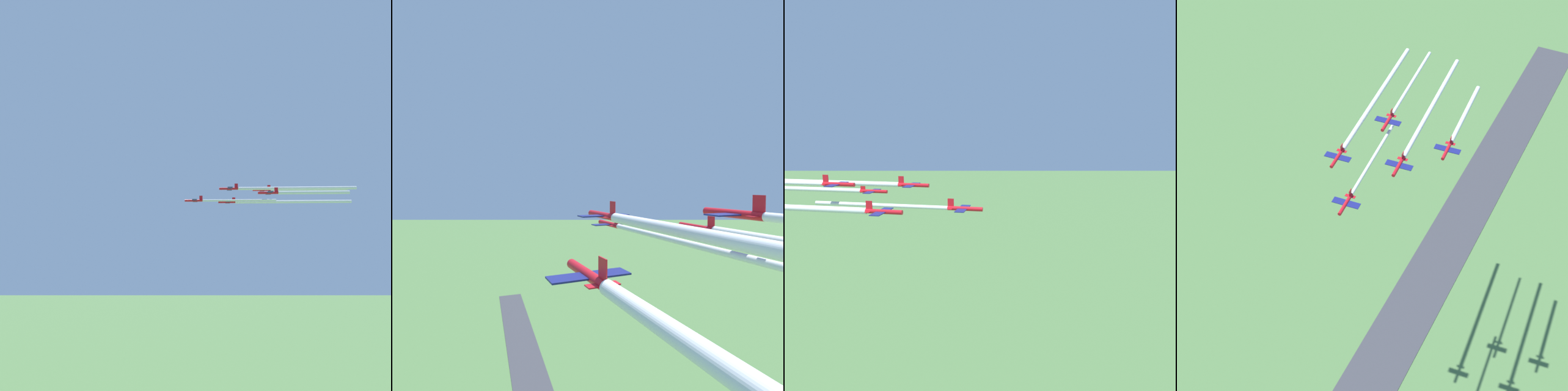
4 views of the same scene
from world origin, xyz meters
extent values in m
cylinder|color=red|center=(5.85, -8.70, 103.61)|extent=(7.70, 4.27, 0.98)
cube|color=navy|center=(6.33, -8.93, 103.61)|extent=(5.09, 7.70, 0.16)
cube|color=red|center=(8.84, -10.09, 104.84)|extent=(1.35, 0.71, 1.96)
cube|color=red|center=(8.84, -10.09, 103.61)|extent=(2.09, 3.00, 0.11)
cylinder|color=red|center=(15.95, -23.31, 107.12)|extent=(7.70, 4.27, 0.98)
cube|color=navy|center=(16.44, -23.53, 107.12)|extent=(5.09, 7.70, 0.16)
cube|color=red|center=(18.95, -24.70, 108.35)|extent=(1.35, 0.71, 1.96)
cube|color=red|center=(18.95, -24.70, 107.12)|extent=(2.09, 3.00, 0.11)
cylinder|color=red|center=(23.53, -6.97, 104.34)|extent=(7.70, 4.27, 0.98)
cube|color=navy|center=(24.01, -7.19, 104.34)|extent=(5.09, 7.70, 0.16)
cube|color=red|center=(26.52, -8.35, 105.57)|extent=(1.35, 0.71, 1.96)
cube|color=red|center=(26.52, -8.35, 104.34)|extent=(2.09, 3.00, 0.11)
cylinder|color=red|center=(26.06, -37.92, 103.46)|extent=(7.70, 4.27, 0.98)
cube|color=navy|center=(26.54, -38.14, 103.46)|extent=(5.09, 7.70, 0.16)
cube|color=red|center=(29.05, -39.31, 104.69)|extent=(1.35, 0.71, 1.96)
cube|color=red|center=(29.05, -39.31, 103.46)|extent=(2.09, 3.00, 0.11)
cylinder|color=red|center=(33.63, -21.58, 108.31)|extent=(7.70, 4.27, 0.98)
cube|color=navy|center=(34.12, -21.80, 108.31)|extent=(5.09, 7.70, 0.16)
cube|color=red|center=(36.63, -22.96, 109.53)|extent=(1.35, 0.71, 1.96)
cube|color=red|center=(36.63, -22.96, 108.31)|extent=(2.09, 3.00, 0.11)
cylinder|color=white|center=(24.41, -17.30, 103.61)|extent=(30.23, 14.66, 0.92)
cylinder|color=white|center=(42.21, -35.48, 107.12)|extent=(45.77, 22.13, 1.29)
cylinder|color=white|center=(51.71, -20.02, 104.34)|extent=(49.65, 23.98, 1.37)
cylinder|color=white|center=(42.50, -45.54, 103.46)|extent=(26.14, 13.04, 1.30)
cylinder|color=white|center=(52.69, -30.41, 108.31)|extent=(31.24, 15.16, 0.97)
camera|label=1|loc=(-58.83, -164.71, 74.38)|focal=35.00mm
camera|label=2|loc=(44.43, -58.27, 111.46)|focal=28.00mm
camera|label=3|loc=(23.60, 73.03, 122.49)|focal=35.00mm
camera|label=4|loc=(-136.07, -7.60, 242.17)|focal=70.00mm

